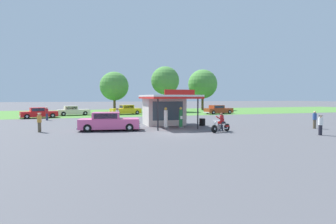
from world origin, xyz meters
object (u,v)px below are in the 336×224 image
Objects in this scene: motorcycle_with_rider at (221,124)px; bystander_strolling_foreground at (315,119)px; gas_pump_offside at (181,118)px; bystander_chatting_near_pumps at (321,125)px; parked_car_back_row_far_left at (39,113)px; gas_pump_nearside at (166,119)px; bystander_admiring_sedan at (39,122)px; parked_car_back_row_left at (166,111)px; parked_car_back_row_centre_left at (126,110)px; parked_car_back_row_centre_right at (218,110)px; bystander_standing_back_lot at (117,115)px; spare_tire_stack at (202,122)px; featured_classic_sedan at (109,122)px; bystander_leaning_by_kiosk at (47,113)px; parked_car_back_row_right at (73,111)px.

bystander_strolling_foreground is (9.26, -0.36, 0.19)m from motorcycle_with_rider.
bystander_chatting_near_pumps is at bearing -42.07° from gas_pump_offside.
parked_car_back_row_far_left is at bearing 129.72° from motorcycle_with_rider.
bystander_admiring_sedan is at bearing 178.00° from gas_pump_nearside.
parked_car_back_row_far_left is at bearing -179.65° from parked_car_back_row_left.
motorcycle_with_rider is 26.38m from parked_car_back_row_far_left.
gas_pump_offside reaches higher than parked_car_back_row_centre_left.
parked_car_back_row_centre_right is 3.14× the size of bystander_standing_back_lot.
parked_car_back_row_centre_left is (-0.81, 20.57, -0.17)m from gas_pump_nearside.
gas_pump_nearside reaches higher than spare_tire_stack.
gas_pump_nearside is 1.46m from gas_pump_offside.
parked_car_back_row_centre_right is at bearing 41.98° from featured_classic_sedan.
parked_car_back_row_centre_right is 26.73m from bystander_leaning_by_kiosk.
parked_car_back_row_centre_left is 13.07m from parked_car_back_row_far_left.
bystander_strolling_foreground is 2.23× the size of spare_tire_stack.
parked_car_back_row_right is at bearing 85.50° from bystander_admiring_sedan.
motorcycle_with_rider reaches higher than parked_car_back_row_far_left.
parked_car_back_row_centre_right is at bearing 11.54° from bystander_leaning_by_kiosk.
motorcycle_with_rider is 22.11m from bystander_leaning_by_kiosk.
gas_pump_nearside is 5.23m from motorcycle_with_rider.
bystander_leaning_by_kiosk reaches higher than featured_classic_sedan.
parked_car_back_row_centre_left is at bearing 37.59° from bystander_leaning_by_kiosk.
bystander_leaning_by_kiosk is at bearing 141.63° from bystander_standing_back_lot.
gas_pump_nearside is at bearing -66.53° from parked_car_back_row_right.
bystander_chatting_near_pumps is at bearing -69.24° from parked_car_back_row_centre_left.
parked_car_back_row_centre_right is (10.92, 21.33, 0.04)m from motorcycle_with_rider.
bystander_strolling_foreground is (12.89, -4.12, -0.04)m from gas_pump_nearside.
featured_classic_sedan is 16.74m from bystander_chatting_near_pumps.
featured_classic_sedan is at bearing 167.47° from bystander_strolling_foreground.
spare_tire_stack is at bearing -56.10° from parked_car_back_row_right.
bystander_standing_back_lot is 8.86m from bystander_admiring_sedan.
spare_tire_stack is at bearing 15.39° from gas_pump_nearside.
parked_car_back_row_centre_right is (15.35, -3.00, -0.02)m from parked_car_back_row_centre_left.
parked_car_back_row_centre_right is at bearing 62.89° from motorcycle_with_rider.
bystander_strolling_foreground is at bearing -69.22° from parked_car_back_row_left.
gas_pump_nearside is at bearing -180.00° from gas_pump_offside.
bystander_admiring_sedan reaches higher than parked_car_back_row_left.
bystander_leaning_by_kiosk is at bearing 144.96° from spare_tire_stack.
bystander_strolling_foreground reaches higher than parked_car_back_row_far_left.
bystander_admiring_sedan reaches higher than bystander_chatting_near_pumps.
bystander_chatting_near_pumps is (20.47, -7.96, -0.04)m from bystander_admiring_sedan.
parked_car_back_row_left is 3.48× the size of bystander_strolling_foreground.
motorcycle_with_rider is at bearing -60.04° from gas_pump_offside.
bystander_chatting_near_pumps is (9.87, -7.59, -0.08)m from gas_pump_nearside.
parked_car_back_row_left is 1.07× the size of parked_car_back_row_centre_right.
parked_car_back_row_far_left is 14.20m from bystander_standing_back_lot.
parked_car_back_row_left is 3.67× the size of bystander_chatting_near_pumps.
bystander_strolling_foreground is (18.00, -4.00, 0.12)m from featured_classic_sedan.
motorcycle_with_rider is 24.73m from parked_car_back_row_centre_left.
bystander_chatting_near_pumps is 2.11× the size of spare_tire_stack.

